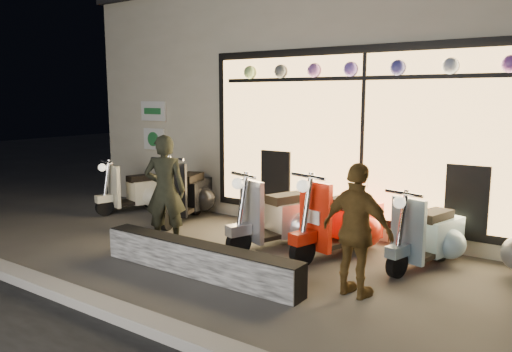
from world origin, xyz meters
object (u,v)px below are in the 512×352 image
(man, at_px, (165,191))
(graffiti_barrier, at_px, (198,259))
(scooter_silver, at_px, (284,217))
(woman, at_px, (357,231))
(scooter_red, at_px, (345,221))

(man, bearing_deg, graffiti_barrier, 116.13)
(graffiti_barrier, xyz_separation_m, scooter_silver, (0.21, 1.62, 0.23))
(scooter_silver, xyz_separation_m, woman, (1.61, -1.13, 0.30))
(man, distance_m, woman, 3.04)
(graffiti_barrier, xyz_separation_m, scooter_red, (1.08, 1.80, 0.25))
(graffiti_barrier, height_order, scooter_red, scooter_red)
(man, bearing_deg, woman, 141.90)
(scooter_red, distance_m, man, 2.58)
(scooter_red, relative_size, woman, 1.08)
(scooter_red, distance_m, woman, 1.52)
(scooter_red, xyz_separation_m, woman, (0.73, -1.30, 0.28))
(graffiti_barrier, relative_size, man, 1.77)
(scooter_silver, relative_size, man, 0.93)
(man, height_order, woman, man)
(man, relative_size, woman, 1.10)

